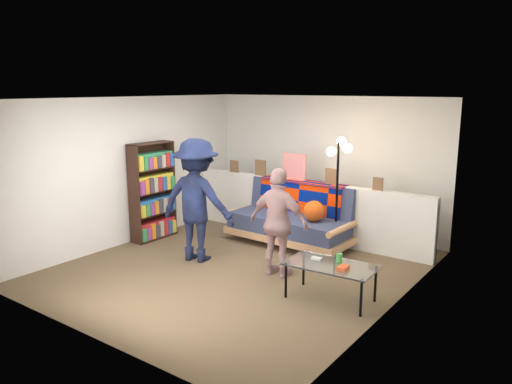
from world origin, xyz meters
TOP-DOWN VIEW (x-y plane):
  - ground at (0.00, 0.00)m, footprint 5.00×5.00m
  - room_shell at (0.00, 0.47)m, footprint 4.60×5.05m
  - half_wall_ledge at (0.00, 1.80)m, footprint 4.45×0.15m
  - ledge_decor at (-0.23, 1.78)m, footprint 2.97×0.02m
  - futon_sofa at (-0.00, 1.45)m, footprint 2.11×1.07m
  - bookshelf at (-2.08, 0.29)m, footprint 0.27×0.82m
  - coffee_table at (1.56, -0.20)m, footprint 1.11×0.66m
  - floor_lamp at (0.75, 1.54)m, footprint 0.42×0.34m
  - person_left at (-0.74, -0.07)m, footprint 1.28×0.88m
  - person_right at (0.60, 0.10)m, footprint 0.90×0.41m

SIDE VIEW (x-z plane):
  - ground at x=0.00m, z-range 0.00..0.00m
  - futon_sofa at x=0.00m, z-range -0.03..0.86m
  - coffee_table at x=1.56m, z-range 0.14..0.70m
  - half_wall_ledge at x=0.00m, z-range 0.00..1.00m
  - person_right at x=0.60m, z-range 0.00..1.50m
  - bookshelf at x=-2.08m, z-range -0.06..1.59m
  - person_left at x=-0.74m, z-range 0.00..1.82m
  - ledge_decor at x=-0.23m, z-range 0.95..1.40m
  - floor_lamp at x=0.75m, z-range 0.38..2.17m
  - room_shell at x=0.00m, z-range 0.45..2.90m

